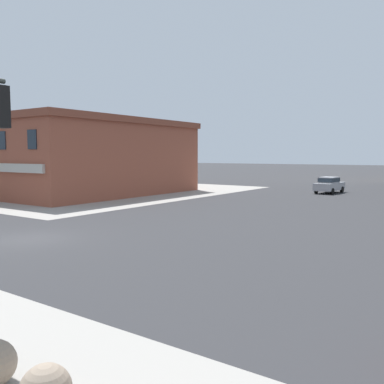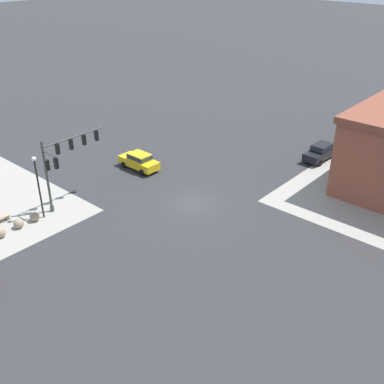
{
  "view_description": "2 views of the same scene",
  "coord_description": "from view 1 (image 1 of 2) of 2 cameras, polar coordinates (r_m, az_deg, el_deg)",
  "views": [
    {
      "loc": [
        17.53,
        -11.64,
        3.97
      ],
      "look_at": [
        4.77,
        6.7,
        1.98
      ],
      "focal_mm": 39.33,
      "sensor_mm": 36.0,
      "label": 1
    },
    {
      "loc": [
        26.85,
        23.3,
        20.13
      ],
      "look_at": [
        1.73,
        1.29,
        2.28
      ],
      "focal_mm": 43.57,
      "sensor_mm": 36.0,
      "label": 2
    }
  ],
  "objects": [
    {
      "name": "sidewalk_far_corner",
      "position": [
        49.25,
        -14.98,
        0.28
      ],
      "size": [
        32.0,
        32.0,
        0.02
      ],
      "primitive_type": "cube",
      "color": "gray",
      "rests_on": "ground"
    },
    {
      "name": "ground_plane",
      "position": [
        21.42,
        -21.3,
        -5.95
      ],
      "size": [
        320.0,
        320.0,
        0.0
      ],
      "primitive_type": "plane",
      "color": "#2D2D30"
    },
    {
      "name": "car_main_southbound_near",
      "position": [
        45.82,
        18.11,
        1.0
      ],
      "size": [
        2.15,
        4.52,
        1.68
      ],
      "color": "#99999E",
      "rests_on": "ground"
    },
    {
      "name": "storefront_block_near_corner",
      "position": [
        48.84,
        -18.16,
        4.55
      ],
      "size": [
        25.39,
        20.04,
        7.46
      ],
      "color": "brown",
      "rests_on": "ground"
    }
  ]
}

